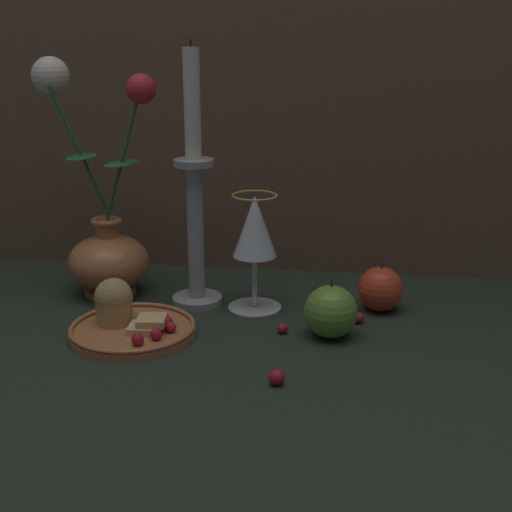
{
  "coord_description": "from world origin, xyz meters",
  "views": [
    {
      "loc": [
        0.19,
        -0.87,
        0.39
      ],
      "look_at": [
        0.07,
        0.06,
        0.1
      ],
      "focal_mm": 50.0,
      "sensor_mm": 36.0,
      "label": 1
    }
  ],
  "objects_px": {
    "wine_glass": "(255,232)",
    "apple_near_glass": "(331,312)",
    "apple_beside_vase": "(380,289)",
    "vase": "(104,234)",
    "plate_with_pastries": "(128,321)",
    "candlestick": "(195,203)"
  },
  "relations": [
    {
      "from": "wine_glass",
      "to": "apple_near_glass",
      "type": "xyz_separation_m",
      "value": [
        0.12,
        -0.09,
        -0.08
      ]
    },
    {
      "from": "apple_beside_vase",
      "to": "vase",
      "type": "bearing_deg",
      "value": 177.64
    },
    {
      "from": "plate_with_pastries",
      "to": "wine_glass",
      "type": "distance_m",
      "value": 0.22
    },
    {
      "from": "plate_with_pastries",
      "to": "apple_near_glass",
      "type": "bearing_deg",
      "value": 5.53
    },
    {
      "from": "apple_near_glass",
      "to": "apple_beside_vase",
      "type": "bearing_deg",
      "value": 56.76
    },
    {
      "from": "vase",
      "to": "apple_beside_vase",
      "type": "relative_size",
      "value": 4.61
    },
    {
      "from": "vase",
      "to": "wine_glass",
      "type": "bearing_deg",
      "value": -7.65
    },
    {
      "from": "candlestick",
      "to": "apple_near_glass",
      "type": "height_order",
      "value": "candlestick"
    },
    {
      "from": "vase",
      "to": "apple_beside_vase",
      "type": "height_order",
      "value": "vase"
    },
    {
      "from": "vase",
      "to": "wine_glass",
      "type": "xyz_separation_m",
      "value": [
        0.24,
        -0.03,
        0.02
      ]
    },
    {
      "from": "apple_beside_vase",
      "to": "apple_near_glass",
      "type": "height_order",
      "value": "apple_near_glass"
    },
    {
      "from": "wine_glass",
      "to": "apple_beside_vase",
      "type": "distance_m",
      "value": 0.2
    },
    {
      "from": "wine_glass",
      "to": "apple_beside_vase",
      "type": "height_order",
      "value": "wine_glass"
    },
    {
      "from": "wine_glass",
      "to": "apple_beside_vase",
      "type": "bearing_deg",
      "value": 4.51
    },
    {
      "from": "plate_with_pastries",
      "to": "apple_beside_vase",
      "type": "distance_m",
      "value": 0.37
    },
    {
      "from": "apple_beside_vase",
      "to": "apple_near_glass",
      "type": "bearing_deg",
      "value": -123.24
    },
    {
      "from": "plate_with_pastries",
      "to": "apple_beside_vase",
      "type": "xyz_separation_m",
      "value": [
        0.34,
        0.13,
        0.01
      ]
    },
    {
      "from": "wine_glass",
      "to": "vase",
      "type": "bearing_deg",
      "value": 172.35
    },
    {
      "from": "candlestick",
      "to": "vase",
      "type": "bearing_deg",
      "value": 171.28
    },
    {
      "from": "wine_glass",
      "to": "candlestick",
      "type": "distance_m",
      "value": 0.1
    },
    {
      "from": "vase",
      "to": "apple_near_glass",
      "type": "xyz_separation_m",
      "value": [
        0.35,
        -0.12,
        -0.06
      ]
    },
    {
      "from": "vase",
      "to": "candlestick",
      "type": "xyz_separation_m",
      "value": [
        0.15,
        -0.02,
        0.06
      ]
    }
  ]
}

